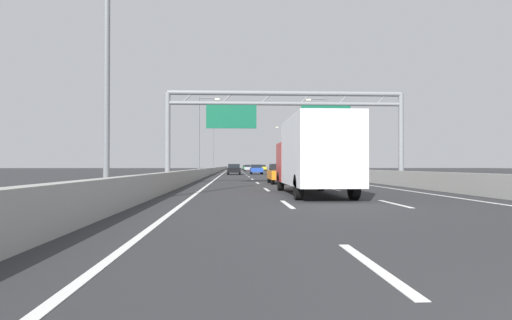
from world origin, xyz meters
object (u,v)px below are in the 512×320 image
at_px(streetlamp_left_far, 214,146).
at_px(yellow_car, 262,168).
at_px(streetlamp_right_mid, 324,132).
at_px(silver_car, 248,168).
at_px(black_car, 234,169).
at_px(streetlamp_left_near, 114,40).
at_px(blue_car, 256,169).
at_px(green_car, 246,167).
at_px(streetlamp_left_mid, 201,131).
at_px(sign_gantry, 284,114).
at_px(red_car, 234,168).
at_px(streetlamp_right_far, 286,146).
at_px(box_truck, 314,155).
at_px(orange_car, 282,173).

height_order(streetlamp_left_far, yellow_car, streetlamp_left_far).
xyz_separation_m(streetlamp_right_mid, silver_car, (-7.56, 51.03, -4.65)).
xyz_separation_m(streetlamp_right_mid, black_car, (-10.95, 9.73, -4.63)).
bearing_deg(streetlamp_left_near, blue_car, 81.90).
distance_m(silver_car, green_car, 30.90).
relative_size(silver_car, black_car, 0.97).
relative_size(green_car, blue_car, 0.95).
xyz_separation_m(streetlamp_left_mid, yellow_car, (11.27, 59.57, -4.64)).
xyz_separation_m(streetlamp_right_mid, streetlamp_left_far, (-14.93, 38.71, 0.00)).
xyz_separation_m(streetlamp_left_near, streetlamp_left_far, (0.00, 77.42, 0.00)).
relative_size(sign_gantry, streetlamp_left_near, 1.72).
distance_m(sign_gantry, red_car, 56.94).
bearing_deg(silver_car, red_car, -100.89).
height_order(streetlamp_right_mid, red_car, streetlamp_right_mid).
bearing_deg(streetlamp_left_near, streetlamp_right_mid, 68.91).
xyz_separation_m(streetlamp_right_mid, streetlamp_right_far, (0.00, 38.71, 0.00)).
bearing_deg(streetlamp_left_far, green_car, 79.97).
relative_size(streetlamp_right_mid, silver_car, 2.18).
bearing_deg(streetlamp_left_far, sign_gantry, -83.24).
relative_size(silver_car, box_truck, 0.51).
bearing_deg(red_car, streetlamp_left_far, 126.59).
bearing_deg(streetlamp_left_far, streetlamp_right_mid, -68.91).
xyz_separation_m(streetlamp_right_far, red_car, (-10.96, -5.35, -4.67)).
distance_m(streetlamp_left_mid, black_car, 11.49).
relative_size(streetlamp_left_far, streetlamp_right_far, 1.00).
distance_m(green_car, red_car, 48.71).
relative_size(green_car, black_car, 0.96).
bearing_deg(sign_gantry, streetlamp_right_far, 83.04).
xyz_separation_m(sign_gantry, red_car, (-3.38, 56.70, -4.09)).
xyz_separation_m(green_car, red_car, (-3.67, -48.57, -0.01)).
distance_m(black_car, blue_car, 4.54).
bearing_deg(green_car, blue_car, -90.26).
distance_m(streetlamp_left_far, box_truck, 73.62).
xyz_separation_m(black_car, blue_car, (3.35, 3.06, -0.02)).
bearing_deg(blue_car, streetlamp_right_mid, -59.29).
relative_size(streetlamp_left_mid, box_truck, 1.11).
bearing_deg(orange_car, yellow_car, 87.24).
relative_size(streetlamp_left_near, blue_car, 2.08).
height_order(streetlamp_left_near, box_truck, streetlamp_left_near).
height_order(streetlamp_left_far, green_car, streetlamp_left_far).
bearing_deg(red_car, orange_car, -86.49).
height_order(green_car, box_truck, box_truck).
bearing_deg(sign_gantry, box_truck, -90.00).
relative_size(streetlamp_left_mid, green_car, 2.19).
bearing_deg(blue_car, sign_gantry, -89.96).
distance_m(streetlamp_left_far, streetlamp_right_far, 14.93).
bearing_deg(black_car, sign_gantry, -84.17).
relative_size(streetlamp_left_mid, red_car, 2.03).
distance_m(streetlamp_right_mid, blue_car, 15.59).
height_order(streetlamp_left_mid, orange_car, streetlamp_left_mid).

